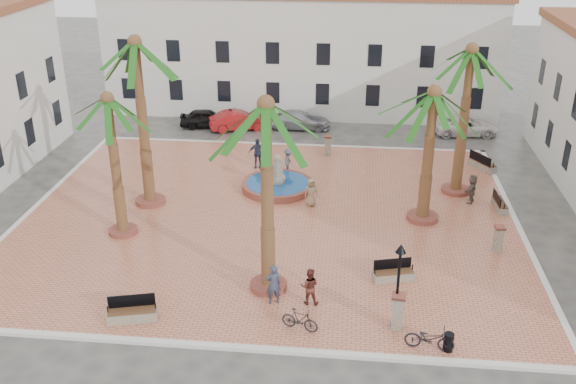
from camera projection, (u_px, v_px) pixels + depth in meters
name	position (u px, v px, depth m)	size (l,w,h in m)	color
ground	(269.00, 218.00, 34.33)	(120.00, 120.00, 0.00)	#56544F
plaza	(269.00, 217.00, 34.30)	(26.00, 22.00, 0.15)	#D17657
kerb_n	(290.00, 145.00, 44.24)	(26.30, 0.30, 0.16)	silver
kerb_s	(232.00, 347.00, 24.36)	(26.30, 0.30, 0.16)	silver
kerb_e	(519.00, 229.00, 33.07)	(0.30, 22.30, 0.16)	silver
kerb_w	(37.00, 206.00, 35.53)	(0.30, 22.30, 0.16)	silver
building_north	(302.00, 49.00, 50.40)	(30.40, 7.40, 9.50)	silver
fountain	(278.00, 184.00, 37.33)	(4.19, 4.19, 2.17)	#974939
palm_nw	(137.00, 60.00, 32.42)	(5.38, 5.38, 9.29)	#974939
palm_sw	(109.00, 115.00, 29.95)	(4.75, 4.75, 7.37)	#974939
palm_s	(266.00, 126.00, 24.88)	(5.25, 5.25, 8.67)	#974939
palm_e	(433.00, 109.00, 31.39)	(5.42, 5.42, 7.29)	#974939
palm_ne	(470.00, 66.00, 34.02)	(5.24, 5.24, 8.60)	#974939
bench_s	(132.00, 314.00, 25.71)	(2.07, 1.09, 1.04)	gray
bench_se	(393.00, 275.00, 28.42)	(1.90, 1.02, 0.96)	gray
bench_e	(499.00, 205.00, 34.94)	(0.61, 1.73, 0.90)	gray
bench_ne	(482.00, 165.00, 40.04)	(1.57, 2.00, 1.05)	gray
lamppost_s	(399.00, 271.00, 24.41)	(0.41, 0.41, 3.73)	black
lamppost_e	(459.00, 139.00, 38.12)	(0.39, 0.39, 3.60)	black
bollard_se	(398.00, 311.00, 25.03)	(0.61, 0.61, 1.54)	gray
bollard_n	(328.00, 145.00, 42.07)	(0.48, 0.48, 1.34)	gray
bollard_e	(498.00, 239.00, 30.56)	(0.52, 0.52, 1.34)	gray
litter_bin	(448.00, 342.00, 23.95)	(0.38, 0.38, 0.74)	black
cyclist_a	(273.00, 284.00, 26.54)	(0.67, 0.44, 1.83)	#32394E
bicycle_a	(430.00, 338.00, 23.97)	(0.65, 1.86, 0.98)	black
cyclist_b	(309.00, 286.00, 26.57)	(0.80, 0.62, 1.65)	#5A2620
bicycle_b	(300.00, 320.00, 25.07)	(0.43, 1.53, 0.92)	black
pedestrian_fountain_a	(311.00, 192.00, 35.10)	(0.78, 0.50, 1.59)	#9A815E
pedestrian_fountain_b	(257.00, 153.00, 40.03)	(1.12, 0.46, 1.90)	#2B374D
pedestrian_north	(289.00, 161.00, 39.21)	(1.05, 0.61, 1.63)	#4B4A4F
pedestrian_east	(472.00, 189.00, 35.46)	(1.53, 0.49, 1.65)	#64584D
car_black	(207.00, 118.00, 47.74)	(1.60, 3.97, 1.35)	black
car_red	(239.00, 120.00, 47.16)	(1.50, 4.30, 1.42)	maroon
car_silver	(299.00, 120.00, 47.42)	(1.84, 4.54, 1.32)	#A0A1A9
car_white	(466.00, 126.00, 46.19)	(2.09, 4.53, 1.26)	white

